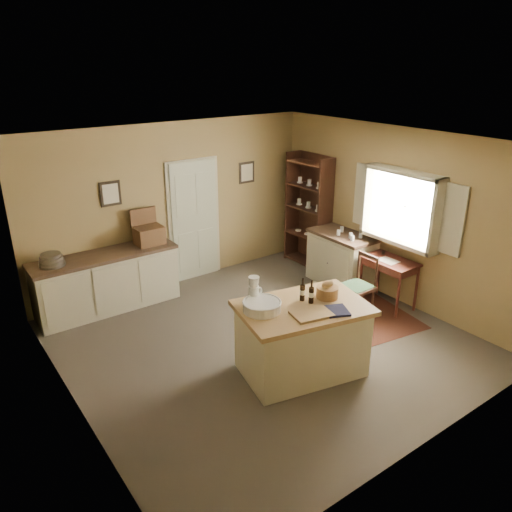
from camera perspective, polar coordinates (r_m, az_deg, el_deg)
The scene contains 16 objects.
ground at distance 6.95m, azimuth 0.94°, elevation -9.76°, with size 5.00×5.00×0.00m, color brown.
wall_back at distance 8.37m, azimuth -9.35°, elevation 5.70°, with size 5.00×0.10×2.70m, color olive.
wall_front at distance 4.78m, azimuth 19.47°, elevation -8.20°, with size 5.00×0.10×2.70m, color olive.
wall_left at distance 5.36m, azimuth -21.02°, elevation -5.06°, with size 0.10×5.00×2.70m, color olive.
wall_right at distance 8.01m, azimuth 15.52°, elevation 4.45°, with size 0.10×5.00×2.70m, color olive.
ceiling at distance 5.99m, azimuth 1.10°, elevation 12.81°, with size 5.00×5.00×0.00m, color silver.
door at distance 8.58m, azimuth -7.06°, elevation 4.18°, with size 0.97×0.06×2.11m, color #ADB195.
framed_prints at distance 8.35m, azimuth -8.20°, elevation 8.35°, with size 2.82×0.02×0.38m.
window at distance 7.78m, azimuth 16.44°, elevation 5.39°, with size 0.25×1.99×1.12m.
work_island at distance 6.14m, azimuth 5.18°, elevation -9.21°, with size 1.69×1.29×1.20m.
sideboard at distance 7.93m, azimuth -16.61°, elevation -2.59°, with size 2.16×0.61×1.18m.
rug at distance 7.84m, azimuth 12.44°, elevation -6.35°, with size 1.10×1.60×0.01m, color #482113.
writing_desk at distance 7.87m, azimuth 15.03°, elevation -1.14°, with size 0.50×0.82×0.82m.
desk_chair at distance 7.54m, azimuth 11.44°, elevation -3.54°, with size 0.43×0.43×0.93m, color black, non-canonical shape.
right_cabinet at distance 8.56m, azimuth 9.74°, elevation -0.27°, with size 0.63×1.14×0.99m.
shelving_unit at distance 9.16m, azimuth 6.19°, elevation 5.15°, with size 0.35×0.92×2.05m.
Camera 1 is at (-3.55, -4.72, 3.65)m, focal length 35.00 mm.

